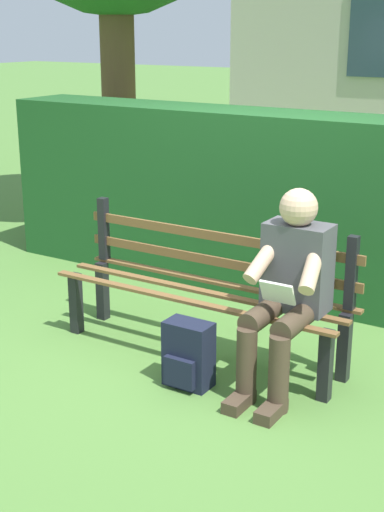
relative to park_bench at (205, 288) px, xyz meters
name	(u,v)px	position (x,y,z in m)	size (l,w,h in m)	color
ground	(200,354)	(0.00, 0.06, -0.44)	(60.00, 60.00, 0.00)	#517F38
park_bench	(205,288)	(0.00, 0.00, 0.00)	(2.00, 0.45, 0.90)	black
person_seated	(288,286)	(-0.65, 0.16, 0.19)	(0.44, 0.73, 1.18)	#4C4C51
hedge_backdrop	(303,204)	(-0.09, -1.29, 0.30)	(5.28, 0.67, 1.48)	#1E5123
backpack	(188,355)	(-0.16, 0.47, -0.24)	(0.28, 0.24, 0.40)	#191E33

